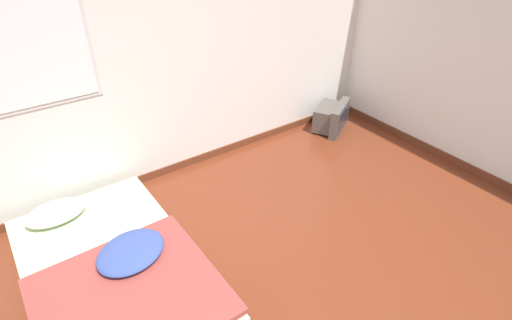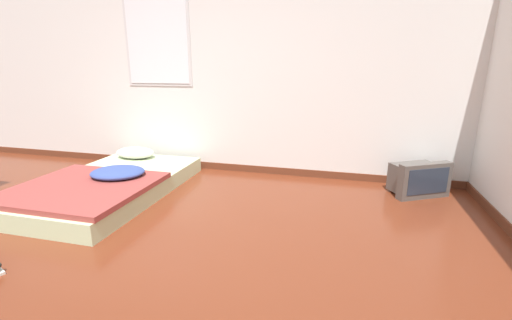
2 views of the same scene
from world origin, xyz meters
TOP-DOWN VIEW (x-y plane):
  - wall_back at (-0.01, 2.46)m, footprint 8.29×0.08m
  - mattress_bed at (-0.88, 1.25)m, footprint 1.27×2.09m
  - crt_tv at (2.35, 2.10)m, footprint 0.64×0.57m

SIDE VIEW (x-z plane):
  - mattress_bed at x=-0.88m, z-range -0.04..0.28m
  - crt_tv at x=2.35m, z-range -0.01..0.37m
  - wall_back at x=-0.01m, z-range -0.01..2.59m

